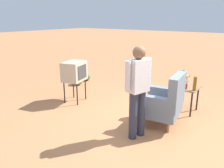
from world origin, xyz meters
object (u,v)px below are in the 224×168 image
Objects in this scene: side_table at (185,90)px; bottle_tall_amber at (195,84)px; armchair at (165,102)px; soda_can_red at (186,86)px; tv_on_stand at (74,72)px; flower_vase at (187,80)px; bottle_short_clear at (183,84)px; person_standing at (138,87)px; bottle_wine_green at (183,77)px.

side_table is 1.95× the size of bottle_tall_amber.
armchair reaches higher than soda_can_red.
tv_on_stand reaches higher than flower_vase.
soda_can_red is 0.41× the size of bottle_tall_amber.
flower_vase is (-0.99, 0.08, 0.23)m from armchair.
tv_on_stand is at bearing -66.71° from flower_vase.
side_table is 2.92× the size of bottle_short_clear.
tv_on_stand reaches higher than bottle_tall_amber.
bottle_tall_amber reaches higher than side_table.
bottle_tall_amber is at bearing 107.23° from tv_on_stand.
side_table is at bearing 170.02° from person_standing.
bottle_tall_amber is at bearing 47.58° from flower_vase.
armchair reaches higher than side_table.
armchair is 5.30× the size of bottle_short_clear.
soda_can_red is at bearing -87.46° from bottle_tall_amber.
bottle_short_clear is at bearing -9.79° from side_table.
flower_vase is at bearing 113.29° from tv_on_stand.
tv_on_stand is 2.84m from bottle_tall_amber.
tv_on_stand reaches higher than bottle_wine_green.
side_table is at bearing 4.58° from flower_vase.
bottle_wine_green reaches higher than bottle_tall_amber.
armchair is 2.40m from tv_on_stand.
flower_vase is (-0.22, -0.24, -0.00)m from bottle_tall_amber.
side_table is 1.74m from person_standing.
armchair is 0.86m from person_standing.
soda_can_red is at bearing 72.40° from bottle_short_clear.
soda_can_red is at bearing 169.54° from armchair.
bottle_tall_amber is 0.33m from flower_vase.
soda_can_red is 0.38× the size of bottle_wine_green.
bottle_wine_green is at bearing -139.10° from side_table.
soda_can_red is (0.03, 0.08, -0.04)m from bottle_short_clear.
armchair is at bearing -4.77° from flower_vase.
bottle_tall_amber is (-0.84, 2.71, -0.05)m from tv_on_stand.
bottle_wine_green is at bearing -131.30° from bottle_tall_amber.
bottle_wine_green is (-1.18, 2.33, -0.04)m from tv_on_stand.
bottle_wine_green reaches higher than flower_vase.
tv_on_stand is 3.22× the size of bottle_wine_green.
tv_on_stand is 5.15× the size of bottle_short_clear.
soda_can_red reaches higher than side_table.
tv_on_stand is 2.61m from bottle_wine_green.
bottle_short_clear reaches higher than side_table.
flower_vase is (-1.71, 0.29, -0.21)m from person_standing.
person_standing is at bearing -15.93° from armchair.
armchair reaches higher than tv_on_stand.
armchair reaches higher than bottle_wine_green.
tv_on_stand is (1.01, -2.47, 0.28)m from side_table.
bottle_wine_green is at bearing -159.38° from bottle_short_clear.
person_standing is 1.55m from soda_can_red.
armchair is 0.94m from side_table.
flower_vase is at bearing -165.82° from soda_can_red.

